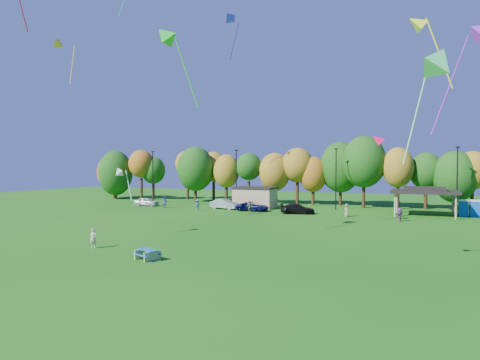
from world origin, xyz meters
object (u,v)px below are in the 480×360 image
at_px(picnic_table, 148,254).
at_px(car_b, 225,204).
at_px(porta_potties, 475,209).
at_px(car_d, 298,209).
at_px(kite_flyer, 93,238).
at_px(car_a, 147,202).
at_px(car_c, 253,207).

bearing_deg(picnic_table, car_b, 128.17).
xyz_separation_m(porta_potties, car_d, (-21.79, -4.99, -0.43)).
bearing_deg(kite_flyer, car_d, 59.03).
xyz_separation_m(car_a, car_b, (13.72, 0.45, 0.07)).
bearing_deg(car_b, picnic_table, -153.60).
bearing_deg(kite_flyer, car_a, 103.65).
bearing_deg(picnic_table, car_d, 108.23).
xyz_separation_m(kite_flyer, car_b, (-2.98, 31.56, -0.04)).
bearing_deg(porta_potties, car_d, -167.10).
bearing_deg(porta_potties, kite_flyer, -131.34).
xyz_separation_m(porta_potties, picnic_table, (-24.12, -36.50, -0.68)).
distance_m(picnic_table, kite_flyer, 6.67).
bearing_deg(kite_flyer, car_b, 80.81).
xyz_separation_m(picnic_table, car_a, (-23.11, 32.91, 0.27)).
distance_m(car_b, car_d, 11.86).
relative_size(porta_potties, car_c, 0.80).
bearing_deg(car_a, kite_flyer, -156.49).
height_order(car_b, car_d, car_b).
bearing_deg(car_c, car_d, -94.96).
bearing_deg(car_d, porta_potties, -89.21).
relative_size(picnic_table, car_c, 0.44).
distance_m(porta_potties, kite_flyer, 46.22).
height_order(kite_flyer, car_b, kite_flyer).
distance_m(porta_potties, car_d, 22.36).
relative_size(porta_potties, car_d, 0.81).
relative_size(picnic_table, car_a, 0.51).
bearing_deg(car_b, porta_potties, -73.96).
bearing_deg(porta_potties, car_c, -171.76).
distance_m(kite_flyer, car_c, 30.63).
bearing_deg(car_d, car_c, 70.73).
distance_m(picnic_table, car_b, 34.66).
height_order(kite_flyer, car_a, kite_flyer).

